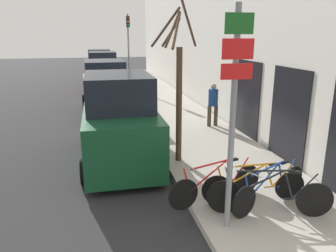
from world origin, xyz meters
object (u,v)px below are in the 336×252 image
Objects in this scene: signpost at (233,111)px; parked_car_3 at (100,67)px; parked_car_0 at (119,122)px; bicycle_1 at (270,188)px; street_tree at (178,88)px; bicycle_2 at (254,185)px; parked_car_1 at (105,89)px; bicycle_0 at (269,196)px; bicycle_3 at (217,184)px; parked_car_2 at (103,74)px; traffic_light at (128,41)px; pedestrian_near at (213,102)px.

signpost is 0.85× the size of parked_car_3.
parked_car_0 is (-1.56, 4.02, -1.15)m from signpost.
street_tree is (-1.19, 2.76, 1.61)m from bicycle_1.
street_tree is (-0.93, 2.57, 1.61)m from bicycle_2.
bicycle_1 is 0.45× the size of parked_car_1.
bicycle_0 is 0.53m from bicycle_2.
bicycle_3 is at bearing -84.82° from street_tree.
parked_car_1 is 10.90m from parked_car_3.
parked_car_0 is (-2.42, 3.30, 0.60)m from bicycle_2.
parked_car_1 is (-2.84, 9.50, 0.56)m from bicycle_1.
parked_car_1 is 1.07× the size of parked_car_2.
street_tree reaches higher than parked_car_1.
bicycle_1 is 15.78m from traffic_light.
signpost is at bearing 91.26° from bicycle_1.
parked_car_0 is 1.01× the size of traffic_light.
parked_car_3 is 0.99× the size of traffic_light.
street_tree is at bearing -78.36° from parked_car_1.
parked_car_1 reaches higher than bicycle_0.
parked_car_2 is 2.63× the size of pedestrian_near.
signpost is 4.47m from parked_car_0.
signpost is at bearing 156.65° from bicycle_3.
pedestrian_near is (3.77, -3.66, -0.01)m from parked_car_1.
signpost is at bearing -82.38° from parked_car_1.
parked_car_2 is (-2.46, 15.16, 0.58)m from bicycle_2.
signpost is 1.68× the size of bicycle_0.
signpost reaches higher than bicycle_0.
bicycle_2 is at bearing -79.70° from parked_car_2.
parked_car_3 is at bearing 109.53° from traffic_light.
parked_car_0 is at bearing -90.59° from parked_car_1.
parked_car_1 is 5.25m from pedestrian_near.
bicycle_0 is at bearing 71.23° from pedestrian_near.
parked_car_0 reaches higher than pedestrian_near.
bicycle_0 is 20.91m from parked_car_3.
parked_car_3 is (0.02, 10.90, -0.01)m from parked_car_1.
pedestrian_near is 3.89m from street_tree.
parked_car_2 reaches higher than bicycle_3.
traffic_light is at bearing 9.64° from bicycle_2.
parked_car_2 is at bearing -88.44° from parked_car_3.
bicycle_0 is at bearing -82.38° from parked_car_3.
pedestrian_near is (1.19, 5.66, 0.55)m from bicycle_2.
signpost is at bearing 136.49° from bicycle_2.
traffic_light reaches higher than bicycle_0.
traffic_light reaches higher than bicycle_2.
traffic_light reaches higher than bicycle_3.
bicycle_1 is 0.45× the size of parked_car_3.
signpost is at bearing -84.90° from parked_car_3.
signpost is at bearing -83.15° from parked_car_2.
bicycle_0 is 0.50× the size of parked_car_1.
parked_car_2 is (-1.75, 14.96, 0.57)m from bicycle_3.
parked_car_3 reaches higher than bicycle_0.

